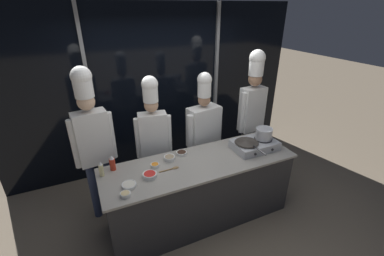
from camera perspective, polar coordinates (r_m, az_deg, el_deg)
name	(u,v)px	position (r m, az deg, el deg)	size (l,w,h in m)	color
ground_plane	(199,216)	(3.75, 1.68, -19.03)	(24.00, 24.00, 0.00)	#7F705B
window_wall_back	(159,91)	(4.35, -7.44, 8.24)	(5.00, 0.09, 2.70)	black
demo_counter	(200,190)	(3.45, 1.77, -13.71)	(2.42, 0.76, 0.90)	#2D2D30
portable_stove	(255,145)	(3.52, 13.72, -3.63)	(0.58, 0.39, 0.12)	#B2B5BA
frying_pan	(247,142)	(3.41, 12.13, -2.97)	(0.31, 0.54, 0.04)	#38332D
stock_pot	(264,133)	(3.54, 15.68, -1.15)	(0.25, 0.22, 0.15)	#B7BABF
squeeze_bottle_chili	(112,163)	(3.13, -17.28, -7.46)	(0.07, 0.07, 0.19)	red
squeeze_bottle_oil	(101,169)	(3.07, -19.54, -8.60)	(0.05, 0.05, 0.18)	beige
prep_bowl_garlic	(129,185)	(2.85, -13.81, -12.20)	(0.16, 0.16, 0.04)	white
prep_bowl_carrots	(155,165)	(3.11, -8.24, -8.16)	(0.10, 0.10, 0.04)	white
prep_bowl_bell_pepper	(150,175)	(2.94, -9.37, -10.24)	(0.16, 0.16, 0.05)	white
prep_bowl_mushrooms	(169,158)	(3.20, -5.03, -6.66)	(0.14, 0.14, 0.06)	white
prep_bowl_ginger	(125,194)	(2.74, -14.59, -14.04)	(0.11, 0.11, 0.04)	white
prep_bowl_soy_glaze	(182,153)	(3.32, -2.34, -5.53)	(0.14, 0.14, 0.04)	white
serving_spoon_slotted	(173,168)	(3.05, -4.26, -8.94)	(0.25, 0.05, 0.02)	olive
chef_head	(92,134)	(3.31, -21.34, -1.21)	(0.51, 0.25, 2.05)	#2D3856
chef_sous	(153,132)	(3.44, -8.63, -0.89)	(0.48, 0.25, 1.87)	#232326
chef_line	(204,128)	(3.75, 2.60, 0.11)	(0.60, 0.32, 1.83)	#4C4C51
chef_pastry	(252,105)	(4.03, 13.29, 5.09)	(0.49, 0.23, 2.08)	#4C4C51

